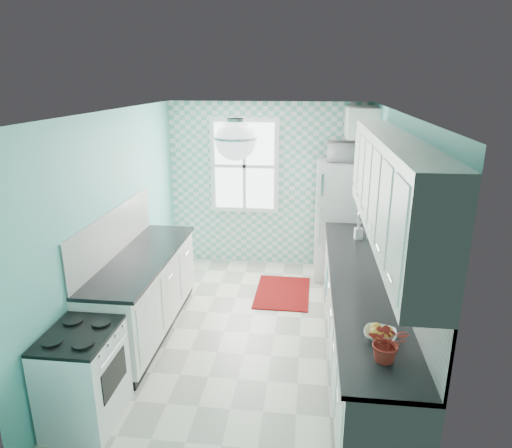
# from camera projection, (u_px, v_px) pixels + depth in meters

# --- Properties ---
(floor) EXTENTS (3.00, 4.40, 0.02)m
(floor) POSITION_uv_depth(u_px,v_px,m) (249.00, 334.00, 5.29)
(floor) COLOR #EFE7CE
(floor) RESTS_ON ground
(ceiling) EXTENTS (3.00, 4.40, 0.02)m
(ceiling) POSITION_uv_depth(u_px,v_px,m) (248.00, 111.00, 4.52)
(ceiling) COLOR white
(ceiling) RESTS_ON wall_back
(wall_back) EXTENTS (3.00, 0.02, 2.50)m
(wall_back) POSITION_uv_depth(u_px,v_px,m) (268.00, 185.00, 7.00)
(wall_back) COLOR #65C4BA
(wall_back) RESTS_ON floor
(wall_front) EXTENTS (3.00, 0.02, 2.50)m
(wall_front) POSITION_uv_depth(u_px,v_px,m) (202.00, 344.00, 2.82)
(wall_front) COLOR #65C4BA
(wall_front) RESTS_ON floor
(wall_left) EXTENTS (0.02, 4.40, 2.50)m
(wall_left) POSITION_uv_depth(u_px,v_px,m) (114.00, 226.00, 5.08)
(wall_left) COLOR #65C4BA
(wall_left) RESTS_ON floor
(wall_right) EXTENTS (0.02, 4.40, 2.50)m
(wall_right) POSITION_uv_depth(u_px,v_px,m) (392.00, 236.00, 4.74)
(wall_right) COLOR #65C4BA
(wall_right) RESTS_ON floor
(accent_wall) EXTENTS (3.00, 0.01, 2.50)m
(accent_wall) POSITION_uv_depth(u_px,v_px,m) (268.00, 186.00, 6.98)
(accent_wall) COLOR #6FBDAC
(accent_wall) RESTS_ON wall_back
(window) EXTENTS (1.04, 0.05, 1.44)m
(window) POSITION_uv_depth(u_px,v_px,m) (244.00, 166.00, 6.90)
(window) COLOR white
(window) RESTS_ON wall_back
(backsplash_right) EXTENTS (0.02, 3.60, 0.51)m
(backsplash_right) POSITION_uv_depth(u_px,v_px,m) (396.00, 255.00, 4.38)
(backsplash_right) COLOR white
(backsplash_right) RESTS_ON wall_right
(backsplash_left) EXTENTS (0.02, 2.15, 0.51)m
(backsplash_left) POSITION_uv_depth(u_px,v_px,m) (114.00, 233.00, 5.02)
(backsplash_left) COLOR white
(backsplash_left) RESTS_ON wall_left
(upper_cabinets_right) EXTENTS (0.33, 3.20, 0.90)m
(upper_cabinets_right) POSITION_uv_depth(u_px,v_px,m) (390.00, 188.00, 3.99)
(upper_cabinets_right) COLOR white
(upper_cabinets_right) RESTS_ON wall_right
(upper_cabinet_fridge) EXTENTS (0.40, 0.74, 0.40)m
(upper_cabinet_fridge) POSITION_uv_depth(u_px,v_px,m) (361.00, 122.00, 6.19)
(upper_cabinet_fridge) COLOR white
(upper_cabinet_fridge) RESTS_ON wall_right
(ceiling_light) EXTENTS (0.34, 0.34, 0.35)m
(ceiling_light) POSITION_uv_depth(u_px,v_px,m) (236.00, 140.00, 3.82)
(ceiling_light) COLOR silver
(ceiling_light) RESTS_ON ceiling
(base_cabinets_right) EXTENTS (0.60, 3.60, 0.90)m
(base_cabinets_right) POSITION_uv_depth(u_px,v_px,m) (361.00, 322.00, 4.64)
(base_cabinets_right) COLOR white
(base_cabinets_right) RESTS_ON floor
(countertop_right) EXTENTS (0.63, 3.60, 0.04)m
(countertop_right) POSITION_uv_depth(u_px,v_px,m) (362.00, 280.00, 4.50)
(countertop_right) COLOR black
(countertop_right) RESTS_ON base_cabinets_right
(base_cabinets_left) EXTENTS (0.60, 2.15, 0.90)m
(base_cabinets_left) POSITION_uv_depth(u_px,v_px,m) (144.00, 295.00, 5.21)
(base_cabinets_left) COLOR white
(base_cabinets_left) RESTS_ON floor
(countertop_left) EXTENTS (0.63, 2.15, 0.04)m
(countertop_left) POSITION_uv_depth(u_px,v_px,m) (142.00, 257.00, 5.07)
(countertop_left) COLOR black
(countertop_left) RESTS_ON base_cabinets_left
(fridge) EXTENTS (0.75, 0.74, 1.71)m
(fridge) POSITION_uv_depth(u_px,v_px,m) (341.00, 220.00, 6.62)
(fridge) COLOR white
(fridge) RESTS_ON floor
(stove) EXTENTS (0.55, 0.69, 0.83)m
(stove) POSITION_uv_depth(u_px,v_px,m) (84.00, 376.00, 3.83)
(stove) COLOR white
(stove) RESTS_ON floor
(sink) EXTENTS (0.48, 0.40, 0.53)m
(sink) POSITION_uv_depth(u_px,v_px,m) (355.00, 241.00, 5.53)
(sink) COLOR silver
(sink) RESTS_ON countertop_right
(rug) EXTENTS (0.74, 1.04, 0.02)m
(rug) POSITION_uv_depth(u_px,v_px,m) (282.00, 292.00, 6.27)
(rug) COLOR maroon
(rug) RESTS_ON floor
(dish_towel) EXTENTS (0.09, 0.23, 0.36)m
(dish_towel) POSITION_uv_depth(u_px,v_px,m) (327.00, 278.00, 5.58)
(dish_towel) COLOR #61B5A7
(dish_towel) RESTS_ON base_cabinets_right
(fruit_bowl) EXTENTS (0.29, 0.29, 0.06)m
(fruit_bowl) POSITION_uv_depth(u_px,v_px,m) (380.00, 335.00, 3.44)
(fruit_bowl) COLOR white
(fruit_bowl) RESTS_ON countertop_right
(potted_plant) EXTENTS (0.29, 0.26, 0.30)m
(potted_plant) POSITION_uv_depth(u_px,v_px,m) (387.00, 342.00, 3.13)
(potted_plant) COLOR #A5071C
(potted_plant) RESTS_ON countertop_right
(soap_bottle) EXTENTS (0.11, 0.11, 0.21)m
(soap_bottle) POSITION_uv_depth(u_px,v_px,m) (359.00, 231.00, 5.55)
(soap_bottle) COLOR #9FB4C0
(soap_bottle) RESTS_ON countertop_right
(microwave) EXTENTS (0.49, 0.34, 0.27)m
(microwave) POSITION_uv_depth(u_px,v_px,m) (345.00, 152.00, 6.31)
(microwave) COLOR silver
(microwave) RESTS_ON fridge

